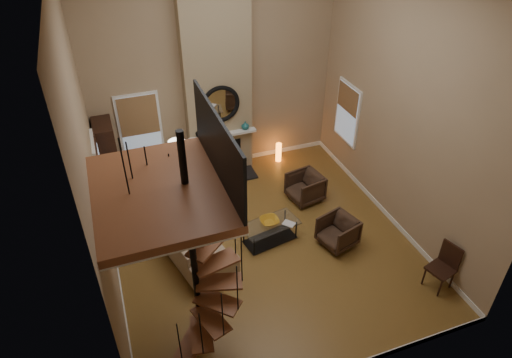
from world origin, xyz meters
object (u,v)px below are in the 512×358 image
object	(u,v)px
accent_lamp	(279,153)
side_chair	(445,264)
hutch	(110,161)
coffee_table	(270,230)
sofa	(187,235)
floor_lamp	(178,153)
armchair_far	(340,230)
armchair_near	(307,186)

from	to	relation	value
accent_lamp	side_chair	xyz separation A→B (m)	(1.24, -5.12, 0.28)
hutch	accent_lamp	xyz separation A→B (m)	(4.29, 0.04, -0.70)
coffee_table	sofa	bearing A→B (deg)	169.23
floor_lamp	accent_lamp	xyz separation A→B (m)	(2.83, 0.96, -1.16)
coffee_table	armchair_far	bearing A→B (deg)	-23.61
hutch	accent_lamp	world-z (taller)	hutch
sofa	side_chair	world-z (taller)	side_chair
accent_lamp	floor_lamp	bearing A→B (deg)	-161.36
armchair_near	coffee_table	xyz separation A→B (m)	(-1.37, -1.07, -0.07)
floor_lamp	side_chair	size ratio (longest dim) A/B	1.78
hutch	floor_lamp	xyz separation A→B (m)	(1.46, -0.91, 0.46)
accent_lamp	side_chair	distance (m)	5.28
floor_lamp	accent_lamp	bearing A→B (deg)	18.64
sofa	coffee_table	distance (m)	1.74
sofa	accent_lamp	distance (m)	3.99
sofa	coffee_table	world-z (taller)	sofa
side_chair	floor_lamp	bearing A→B (deg)	134.32
sofa	floor_lamp	distance (m)	1.90
sofa	armchair_near	world-z (taller)	sofa
floor_lamp	side_chair	distance (m)	5.89
armchair_far	side_chair	xyz separation A→B (m)	(1.27, -1.67, 0.17)
hutch	accent_lamp	bearing A→B (deg)	0.60
armchair_near	side_chair	world-z (taller)	side_chair
sofa	accent_lamp	bearing A→B (deg)	-65.19
floor_lamp	hutch	bearing A→B (deg)	148.06
coffee_table	side_chair	distance (m)	3.46
coffee_table	side_chair	size ratio (longest dim) A/B	1.35
armchair_far	coffee_table	world-z (taller)	armchair_far
coffee_table	floor_lamp	world-z (taller)	floor_lamp
accent_lamp	coffee_table	bearing A→B (deg)	-115.63
armchair_near	coffee_table	distance (m)	1.74
armchair_near	sofa	bearing A→B (deg)	-86.93
sofa	floor_lamp	world-z (taller)	floor_lamp
hutch	armchair_far	size ratio (longest dim) A/B	2.83
hutch	side_chair	distance (m)	7.52
armchair_far	hutch	bearing A→B (deg)	-144.99
hutch	armchair_far	xyz separation A→B (m)	(4.26, -3.40, -0.60)
armchair_near	armchair_far	size ratio (longest dim) A/B	1.06
armchair_far	coffee_table	distance (m)	1.47
hutch	side_chair	world-z (taller)	hutch
sofa	accent_lamp	size ratio (longest dim) A/B	4.51
armchair_far	accent_lamp	distance (m)	3.45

